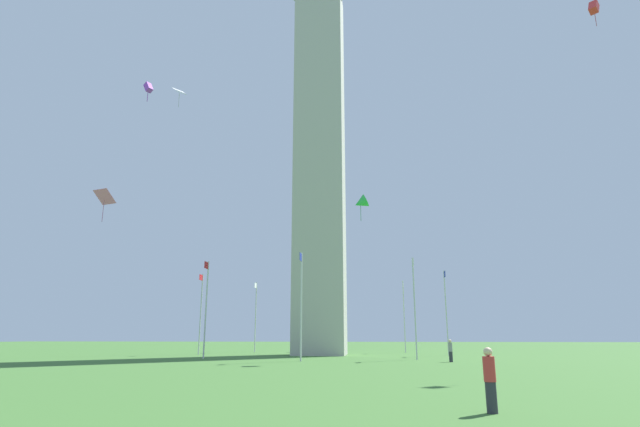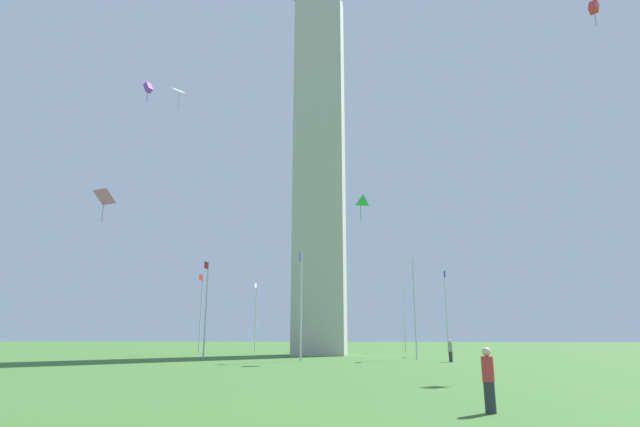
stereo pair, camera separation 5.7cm
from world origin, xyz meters
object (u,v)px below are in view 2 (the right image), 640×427
object	(u,v)px
flagpole_ne	(414,303)
flagpole_sw	(256,314)
flagpole_s	(332,314)
person_gray_shirt	(450,351)
kite_pink_diamond	(104,197)
flagpole_w	(201,310)
flagpole_se	(404,313)
person_red_shirt	(489,380)
kite_white_diamond	(180,92)
flagpole_nw	(206,304)
flagpole_e	(446,308)
obelisk_monument	(320,135)
kite_green_delta	(360,203)
kite_purple_box	(148,88)
kite_red_box	(594,7)
flagpole_n	(301,301)

from	to	relation	value
flagpole_ne	flagpole_sw	world-z (taller)	same
flagpole_s	person_gray_shirt	size ratio (longest dim) A/B	5.16
kite_pink_diamond	flagpole_w	bearing A→B (deg)	174.45
flagpole_se	flagpole_s	bearing A→B (deg)	-112.50
person_gray_shirt	kite_pink_diamond	xyz separation A→B (m)	(5.37, -27.45, 12.06)
person_red_shirt	kite_white_diamond	bearing A→B (deg)	30.13
kite_pink_diamond	flagpole_nw	bearing A→B (deg)	147.39
flagpole_ne	flagpole_e	xyz separation A→B (m)	(-9.63, 3.99, 0.00)
obelisk_monument	person_red_shirt	xyz separation A→B (m)	(40.61, 9.35, -24.66)
flagpole_nw	person_red_shirt	xyz separation A→B (m)	(30.93, 18.97, -4.03)
kite_green_delta	kite_purple_box	xyz separation A→B (m)	(11.41, -14.83, 6.06)
flagpole_ne	kite_white_diamond	distance (m)	31.95
obelisk_monument	flagpole_s	bearing A→B (deg)	180.00
kite_green_delta	flagpole_nw	bearing A→B (deg)	-101.76
flagpole_s	person_red_shirt	world-z (taller)	flagpole_s
flagpole_s	person_red_shirt	bearing A→B (deg)	9.79
person_red_shirt	kite_purple_box	bearing A→B (deg)	42.44
kite_red_box	kite_pink_diamond	distance (m)	43.74
flagpole_e	flagpole_s	world-z (taller)	same
kite_purple_box	obelisk_monument	bearing A→B (deg)	158.07
flagpole_n	flagpole_sw	size ratio (longest dim) A/B	1.00
kite_white_diamond	person_red_shirt	bearing A→B (deg)	36.91
person_gray_shirt	kite_purple_box	distance (m)	30.60
obelisk_monument	flagpole_nw	bearing A→B (deg)	-44.84
flagpole_sw	kite_white_diamond	world-z (taller)	kite_white_diamond
flagpole_s	kite_purple_box	bearing A→B (deg)	-14.46
flagpole_sw	kite_pink_diamond	xyz separation A→B (m)	(28.33, -5.81, 8.06)
flagpole_n	kite_white_diamond	distance (m)	26.06
flagpole_nw	person_gray_shirt	size ratio (longest dim) A/B	5.16
kite_red_box	kite_green_delta	bearing A→B (deg)	-100.13
flagpole_e	flagpole_nw	distance (m)	25.16
flagpole_s	flagpole_nw	world-z (taller)	same
flagpole_se	kite_purple_box	xyz separation A→B (m)	(33.73, -19.35, 14.64)
flagpole_ne	flagpole_s	xyz separation A→B (m)	(-23.24, -9.63, 0.00)
flagpole_s	kite_red_box	size ratio (longest dim) A/B	3.68
person_gray_shirt	flagpole_ne	bearing A→B (deg)	19.19
flagpole_s	flagpole_w	xyz separation A→B (m)	(13.61, -13.61, 0.00)
flagpole_s	flagpole_w	world-z (taller)	same
kite_white_diamond	flagpole_s	bearing A→B (deg)	150.01
kite_purple_box	flagpole_w	bearing A→B (deg)	-170.83
flagpole_se	person_gray_shirt	world-z (taller)	flagpole_se
flagpole_ne	person_red_shirt	bearing A→B (deg)	-0.52
flagpole_n	flagpole_e	distance (m)	19.25
flagpole_sw	kite_pink_diamond	world-z (taller)	kite_pink_diamond
obelisk_monument	flagpole_w	distance (m)	24.72
kite_green_delta	kite_pink_diamond	bearing A→B (deg)	-73.69
kite_pink_diamond	person_red_shirt	bearing A→B (deg)	48.59
flagpole_s	kite_red_box	world-z (taller)	kite_red_box
kite_green_delta	kite_red_box	bearing A→B (deg)	79.87
flagpole_sw	kite_purple_box	size ratio (longest dim) A/B	5.82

